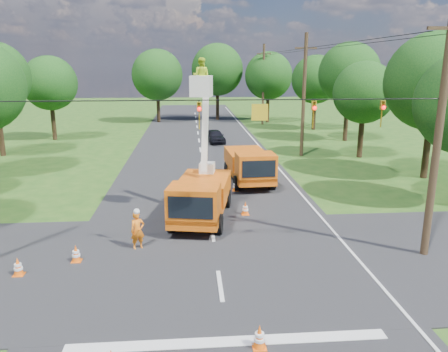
{
  "coord_description": "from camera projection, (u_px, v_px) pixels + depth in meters",
  "views": [
    {
      "loc": [
        -0.97,
        -13.78,
        7.55
      ],
      "look_at": [
        0.57,
        5.42,
        2.6
      ],
      "focal_mm": 35.0,
      "sensor_mm": 36.0,
      "label": 1
    }
  ],
  "objects": [
    {
      "name": "traffic_cone_2",
      "position": [
        245.0,
        208.0,
        22.41
      ],
      "size": [
        0.38,
        0.38,
        0.71
      ],
      "color": "#FB5F0D",
      "rests_on": "ground"
    },
    {
      "name": "signal_span",
      "position": [
        277.0,
        111.0,
        15.89
      ],
      "size": [
        18.0,
        0.29,
        1.07
      ],
      "color": "black",
      "rests_on": "ground"
    },
    {
      "name": "traffic_cone_5",
      "position": [
        18.0,
        267.0,
        15.95
      ],
      "size": [
        0.38,
        0.38,
        0.71
      ],
      "color": "#FB5F0D",
      "rests_on": "ground"
    },
    {
      "name": "ground",
      "position": [
        202.0,
        162.0,
        34.57
      ],
      "size": [
        140.0,
        140.0,
        0.0
      ],
      "primitive_type": "plane",
      "color": "#244F17",
      "rests_on": "ground"
    },
    {
      "name": "tree_right_b",
      "position": [
        435.0,
        82.0,
        28.34
      ],
      "size": [
        6.4,
        6.4,
        9.65
      ],
      "color": "#382616",
      "rests_on": "ground"
    },
    {
      "name": "road_main",
      "position": [
        202.0,
        162.0,
        34.57
      ],
      "size": [
        12.0,
        100.0,
        0.06
      ],
      "primitive_type": "cube",
      "color": "black",
      "rests_on": "ground"
    },
    {
      "name": "pole_right_near",
      "position": [
        439.0,
        130.0,
        16.58
      ],
      "size": [
        1.8,
        0.3,
        10.0
      ],
      "color": "#4C3823",
      "rests_on": "ground"
    },
    {
      "name": "tree_far_c",
      "position": [
        268.0,
        76.0,
        56.97
      ],
      "size": [
        6.2,
        6.2,
        9.18
      ],
      "color": "#382616",
      "rests_on": "ground"
    },
    {
      "name": "pole_right_far",
      "position": [
        263.0,
        84.0,
        55.2
      ],
      "size": [
        1.8,
        0.3,
        10.0
      ],
      "color": "#4C3823",
      "rests_on": "ground"
    },
    {
      "name": "bucket_truck",
      "position": [
        201.0,
        188.0,
        21.43
      ],
      "size": [
        3.37,
        6.49,
        7.85
      ],
      "rotation": [
        0.0,
        0.0,
        -0.18
      ],
      "color": "orange",
      "rests_on": "ground"
    },
    {
      "name": "distant_car",
      "position": [
        215.0,
        136.0,
        43.05
      ],
      "size": [
        2.08,
        3.98,
        1.29
      ],
      "primitive_type": "imported",
      "rotation": [
        0.0,
        0.0,
        0.15
      ],
      "color": "black",
      "rests_on": "ground"
    },
    {
      "name": "road_cross",
      "position": [
        217.0,
        262.0,
        17.19
      ],
      "size": [
        56.0,
        10.0,
        0.07
      ],
      "primitive_type": "cube",
      "color": "black",
      "rests_on": "ground"
    },
    {
      "name": "tree_far_a",
      "position": [
        157.0,
        75.0,
        56.78
      ],
      "size": [
        6.6,
        6.6,
        9.5
      ],
      "color": "#382616",
      "rests_on": "ground"
    },
    {
      "name": "tree_right_e",
      "position": [
        316.0,
        80.0,
        50.6
      ],
      "size": [
        5.6,
        5.6,
        8.63
      ],
      "color": "#382616",
      "rests_on": "ground"
    },
    {
      "name": "second_truck",
      "position": [
        249.0,
        165.0,
        28.29
      ],
      "size": [
        2.82,
        6.42,
        2.35
      ],
      "rotation": [
        0.0,
        0.0,
        0.06
      ],
      "color": "orange",
      "rests_on": "ground"
    },
    {
      "name": "tree_far_b",
      "position": [
        217.0,
        70.0,
        59.17
      ],
      "size": [
        7.0,
        7.0,
        10.32
      ],
      "color": "#382616",
      "rests_on": "ground"
    },
    {
      "name": "tree_right_c",
      "position": [
        364.0,
        93.0,
        35.23
      ],
      "size": [
        5.0,
        5.0,
        7.83
      ],
      "color": "#382616",
      "rests_on": "ground"
    },
    {
      "name": "traffic_cone_4",
      "position": [
        76.0,
        254.0,
        17.06
      ],
      "size": [
        0.38,
        0.38,
        0.71
      ],
      "color": "#FB5F0D",
      "rests_on": "ground"
    },
    {
      "name": "stop_bar",
      "position": [
        228.0,
        343.0,
        12.17
      ],
      "size": [
        9.0,
        0.45,
        0.02
      ],
      "primitive_type": "cube",
      "color": "silver",
      "rests_on": "ground"
    },
    {
      "name": "pole_right_mid",
      "position": [
        304.0,
        95.0,
        35.89
      ],
      "size": [
        1.8,
        0.3,
        10.0
      ],
      "color": "#4C3823",
      "rests_on": "ground"
    },
    {
      "name": "edge_line",
      "position": [
        272.0,
        161.0,
        35.0
      ],
      "size": [
        0.12,
        90.0,
        0.02
      ],
      "primitive_type": "cube",
      "color": "silver",
      "rests_on": "ground"
    },
    {
      "name": "ground_worker",
      "position": [
        138.0,
        231.0,
        18.18
      ],
      "size": [
        0.71,
        0.61,
        1.64
      ],
      "primitive_type": "imported",
      "rotation": [
        0.0,
        0.0,
        0.44
      ],
      "color": "orange",
      "rests_on": "ground"
    },
    {
      "name": "tree_right_d",
      "position": [
        349.0,
        73.0,
        42.74
      ],
      "size": [
        6.0,
        6.0,
        9.7
      ],
      "color": "#382616",
      "rests_on": "ground"
    },
    {
      "name": "traffic_cone_3",
      "position": [
        235.0,
        185.0,
        26.65
      ],
      "size": [
        0.38,
        0.38,
        0.71
      ],
      "color": "#FB5F0D",
      "rests_on": "ground"
    },
    {
      "name": "traffic_cone_1",
      "position": [
        259.0,
        337.0,
        11.85
      ],
      "size": [
        0.38,
        0.38,
        0.71
      ],
      "color": "#FB5F0D",
      "rests_on": "ground"
    },
    {
      "name": "tree_left_f",
      "position": [
        50.0,
        83.0,
        43.59
      ],
      "size": [
        5.4,
        5.4,
        8.4
      ],
      "color": "#382616",
      "rests_on": "ground"
    }
  ]
}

